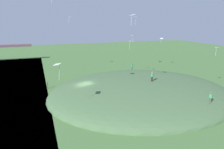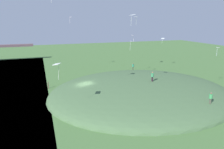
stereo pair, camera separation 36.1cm
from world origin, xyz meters
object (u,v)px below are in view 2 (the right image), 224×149
person_near_shore (133,66)px  kite_3 (218,48)px  kite_6 (71,17)px  kite_5 (131,42)px  person_watching_kites (211,97)px  kite_7 (132,15)px  person_with_child (152,75)px  kite_1 (133,36)px  kite_0 (163,39)px  kite_4 (57,65)px  mooring_post (48,85)px  kite_8 (136,17)px

person_near_shore → kite_3: kite_3 is taller
kite_6 → kite_5: bearing=-29.9°
person_watching_kites → kite_6: bearing=36.7°
kite_5 → kite_7: size_ratio=1.30×
kite_6 → person_near_shore: bearing=-27.2°
person_with_child → kite_3: (11.43, -1.66, 4.17)m
person_near_shore → kite_5: bearing=135.2°
kite_1 → kite_5: bearing=70.4°
kite_0 → kite_3: bearing=-92.0°
kite_4 → kite_6: kite_6 is taller
kite_5 → kite_6: (-11.83, 6.81, 5.29)m
mooring_post → person_with_child: bearing=-29.4°
kite_3 → kite_4: (-26.94, -3.95, -0.21)m
person_near_shore → kite_5: kite_5 is taller
person_watching_kites → kite_6: (-13.66, 28.57, 10.43)m
kite_3 → kite_1: bearing=135.2°
kite_4 → mooring_post: bearing=92.8°
person_near_shore → person_watching_kites: size_ratio=1.00×
person_with_child → kite_4: bearing=61.9°
kite_7 → mooring_post: kite_7 is taller
kite_3 → kite_0: bearing=88.0°
person_near_shore → kite_5: (-0.81, -0.33, 5.37)m
kite_5 → mooring_post: size_ratio=1.59×
person_near_shore → kite_4: size_ratio=0.79×
person_near_shore → kite_0: (9.46, 3.19, 5.61)m
kite_7 → kite_8: bearing=62.7°
kite_1 → kite_8: bearing=58.8°
person_near_shore → kite_8: bearing=-16.6°
kite_4 → kite_5: size_ratio=1.01×
person_near_shore → person_with_child: bearing=-168.1°
person_with_child → kite_1: 10.85m
person_near_shore → kite_1: size_ratio=1.10×
kite_6 → kite_8: 14.66m
person_watching_kites → kite_8: 25.61m
kite_0 → kite_3: (-0.64, -17.98, -0.21)m
kite_8 → kite_7: bearing=-117.3°
person_watching_kites → kite_4: kite_4 is taller
kite_8 → mooring_post: 23.94m
kite_1 → kite_7: bearing=-115.5°
kite_7 → mooring_post: bearing=134.8°
kite_1 → mooring_post: (-16.74, -0.04, -8.49)m
kite_5 → kite_4: bearing=-133.2°
kite_0 → kite_6: (-22.10, 3.29, 5.06)m
kite_3 → kite_8: size_ratio=0.77×
person_with_child → person_watching_kites: 9.72m
person_near_shore → person_watching_kites: (1.02, -22.08, 0.23)m
mooring_post → kite_3: bearing=-21.3°
kite_1 → kite_4: (-16.02, -14.78, -1.83)m
kite_0 → kite_8: kite_8 is taller
kite_8 → kite_3: bearing=-64.2°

